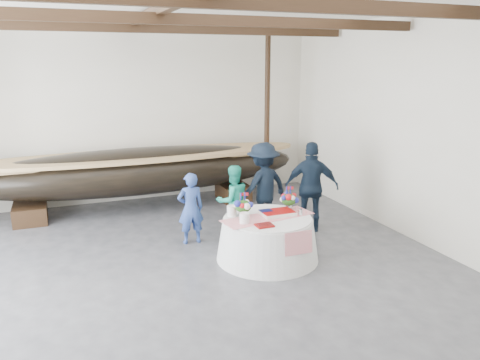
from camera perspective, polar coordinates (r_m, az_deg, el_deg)
name	(u,v)px	position (r m, az deg, el deg)	size (l,w,h in m)	color
floor	(193,305)	(7.39, -5.78, -14.92)	(10.00, 12.00, 0.01)	#3D3D42
wall_back	(126,115)	(12.42, -13.68, 7.71)	(10.00, 0.02, 4.50)	silver
wall_right	(461,139)	(9.23, 25.34, 4.54)	(0.02, 12.00, 4.50)	silver
pavilion_structure	(170,33)	(7.28, -8.51, 17.35)	(9.80, 11.76, 4.50)	black
longboat_display	(138,171)	(11.66, -12.36, 1.09)	(8.29, 1.66, 1.55)	black
banquet_table	(267,238)	(8.76, 3.37, -7.06)	(1.90, 1.90, 0.81)	silver
tabletop_items	(265,207)	(8.72, 3.11, -3.30)	(1.82, 0.95, 0.40)	red
guest_woman_blue	(191,208)	(9.43, -6.04, -3.45)	(0.53, 0.35, 1.46)	#2B448A
guest_woman_teal	(233,201)	(9.80, -0.87, -2.53)	(0.73, 0.57, 1.51)	#21AC8F
guest_man_left	(263,186)	(10.16, 2.82, -0.75)	(1.24, 0.71, 1.91)	black
guest_man_right	(312,187)	(10.11, 8.71, -0.86)	(1.15, 0.48, 1.96)	#131F2F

